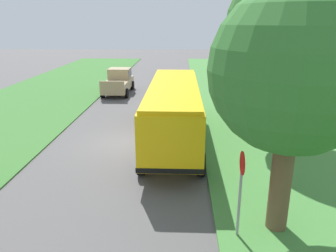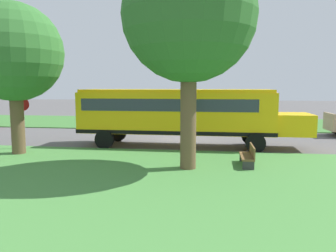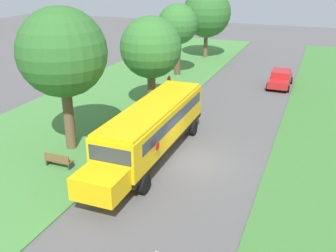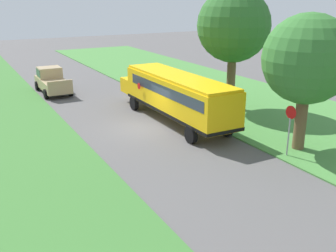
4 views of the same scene
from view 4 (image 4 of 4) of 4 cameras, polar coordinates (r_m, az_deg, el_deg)
ground_plane at (r=24.89m, az=-3.64°, el=-0.33°), size 120.00×120.00×0.00m
grass_verge at (r=30.29m, az=13.75°, el=2.66°), size 12.00×80.00×0.08m
school_bus at (r=25.69m, az=1.10°, el=4.76°), size 2.85×12.42×3.16m
pickup_truck at (r=35.47m, az=-16.51°, el=6.40°), size 2.28×5.40×2.10m
oak_tree_beside_bus at (r=28.56m, az=9.44°, el=14.14°), size 5.14×5.14×8.59m
oak_tree_roadside_mid at (r=21.52m, az=19.40°, el=9.24°), size 4.62×4.62×7.23m
stop_sign at (r=20.87m, az=17.24°, el=0.16°), size 0.08×0.68×2.74m
park_bench at (r=30.94m, az=5.02°, el=4.28°), size 1.60×0.50×0.92m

